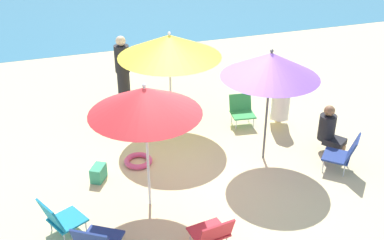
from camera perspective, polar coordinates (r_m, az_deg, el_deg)
ground_plane at (r=8.32m, az=0.65°, el=-5.83°), size 40.00×40.00×0.00m
umbrella_purple at (r=7.91m, az=9.50°, el=6.58°), size 1.67×1.67×2.07m
umbrella_red at (r=6.59m, az=-5.74°, el=2.35°), size 1.63×1.63×2.06m
umbrella_yellow at (r=8.86m, az=-2.75°, el=8.96°), size 1.96×1.96×2.02m
beach_chair_a at (r=8.48m, az=17.95°, el=-3.79°), size 0.71×0.71×0.69m
beach_chair_b at (r=7.01m, az=-15.74°, el=-11.35°), size 0.68×0.64×0.63m
beach_chair_c at (r=6.53m, az=2.44°, el=-13.43°), size 0.56×0.56×0.57m
beach_chair_e at (r=9.65m, az=6.03°, el=1.31°), size 0.52×0.55×0.60m
person_a at (r=9.54m, az=10.62°, el=1.67°), size 0.49×0.58×0.97m
person_b at (r=8.95m, az=16.30°, el=-1.09°), size 0.48×0.54×0.91m
person_c at (r=10.00m, az=-8.35°, el=5.48°), size 0.31×0.31×1.69m
swim_ring at (r=8.48m, az=-6.52°, el=-4.94°), size 0.51×0.51×0.10m
beach_bag at (r=8.11m, az=-11.26°, el=-6.32°), size 0.32×0.37×0.26m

